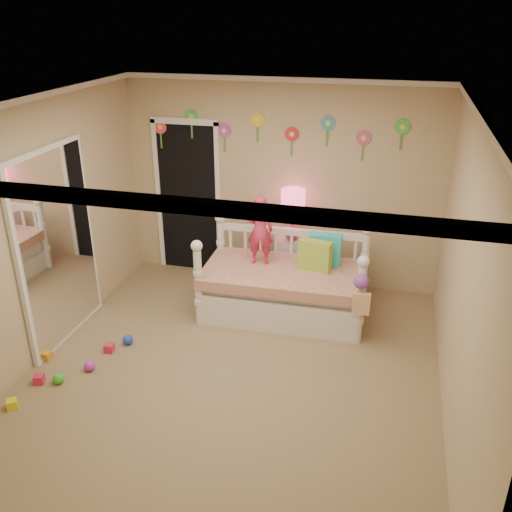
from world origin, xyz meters
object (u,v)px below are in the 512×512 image
(child, at_px, (260,230))
(table_lamp, at_px, (293,207))
(daybed, at_px, (284,274))
(nightstand, at_px, (291,263))

(child, relative_size, table_lamp, 1.26)
(daybed, relative_size, child, 2.28)
(daybed, bearing_deg, nightstand, 92.75)
(daybed, distance_m, nightstand, 0.75)
(daybed, xyz_separation_m, table_lamp, (-0.05, 0.72, 0.57))
(child, distance_m, table_lamp, 0.68)
(child, distance_m, nightstand, 0.95)
(daybed, xyz_separation_m, nightstand, (-0.05, 0.72, -0.19))
(table_lamp, bearing_deg, nightstand, 180.00)
(daybed, relative_size, nightstand, 2.94)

